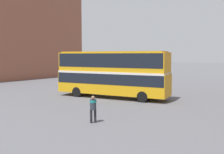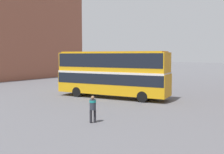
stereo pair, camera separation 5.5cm
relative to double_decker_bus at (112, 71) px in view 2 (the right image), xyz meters
name	(u,v)px [view 2 (the right image)]	position (x,y,z in m)	size (l,w,h in m)	color
ground_plane	(109,97)	(-0.48, 0.21, -2.53)	(240.00, 240.00, 0.00)	#5B5B60
building_row_left	(7,26)	(-26.03, 5.28, 6.49)	(8.39, 28.66, 18.01)	#935642
double_decker_bus	(112,71)	(0.00, 0.00, 0.00)	(11.16, 4.32, 4.41)	gold
pedestrian_foreground	(93,106)	(4.65, -8.22, -1.52)	(0.56, 0.56, 1.64)	#232328
parked_car_kerb_near	(113,76)	(-10.21, 14.12, -1.77)	(4.52, 2.74, 1.48)	maroon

